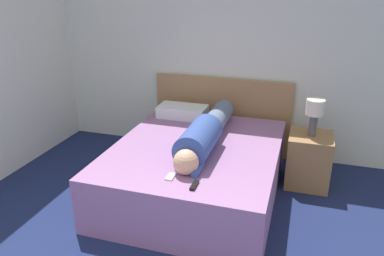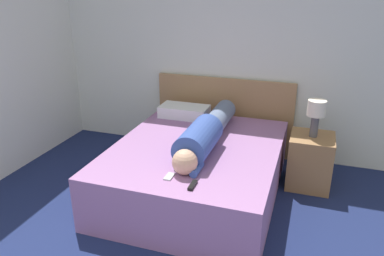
{
  "view_description": "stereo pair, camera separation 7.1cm",
  "coord_description": "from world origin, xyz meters",
  "views": [
    {
      "loc": [
        1.02,
        -0.52,
        2.1
      ],
      "look_at": [
        0.03,
        2.66,
        0.79
      ],
      "focal_mm": 35.0,
      "sensor_mm": 36.0,
      "label": 1
    },
    {
      "loc": [
        1.08,
        -0.5,
        2.1
      ],
      "look_at": [
        0.03,
        2.66,
        0.79
      ],
      "focal_mm": 35.0,
      "sensor_mm": 36.0,
      "label": 2
    }
  ],
  "objects": [
    {
      "name": "wall_back",
      "position": [
        0.0,
        4.01,
        1.3
      ],
      "size": [
        5.53,
        0.06,
        2.6
      ],
      "color": "silver",
      "rests_on": "ground_plane"
    },
    {
      "name": "person_lying",
      "position": [
        0.11,
        2.82,
        0.68
      ],
      "size": [
        0.31,
        1.61,
        0.31
      ],
      "color": "tan",
      "rests_on": "bed"
    },
    {
      "name": "table_lamp",
      "position": [
        1.14,
        3.36,
        0.85
      ],
      "size": [
        0.19,
        0.19,
        0.4
      ],
      "color": "#4C4C51",
      "rests_on": "nightstand"
    },
    {
      "name": "bed",
      "position": [
        0.03,
        2.81,
        0.27
      ],
      "size": [
        1.64,
        2.0,
        0.54
      ],
      "color": "#936699",
      "rests_on": "ground_plane"
    },
    {
      "name": "cell_phone",
      "position": [
        0.01,
        2.11,
        0.55
      ],
      "size": [
        0.06,
        0.13,
        0.01
      ],
      "color": "#B2B7BC",
      "rests_on": "bed"
    },
    {
      "name": "pillow_near_headboard",
      "position": [
        -0.38,
        3.59,
        0.61
      ],
      "size": [
        0.59,
        0.32,
        0.14
      ],
      "color": "white",
      "rests_on": "bed"
    },
    {
      "name": "nightstand",
      "position": [
        1.14,
        3.36,
        0.29
      ],
      "size": [
        0.45,
        0.47,
        0.58
      ],
      "color": "olive",
      "rests_on": "ground_plane"
    },
    {
      "name": "headboard",
      "position": [
        0.03,
        3.94,
        0.49
      ],
      "size": [
        1.76,
        0.04,
        0.98
      ],
      "color": "#A37A51",
      "rests_on": "ground_plane"
    },
    {
      "name": "tv_remote",
      "position": [
        0.24,
        2.02,
        0.56
      ],
      "size": [
        0.04,
        0.15,
        0.02
      ],
      "color": "black",
      "rests_on": "bed"
    }
  ]
}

